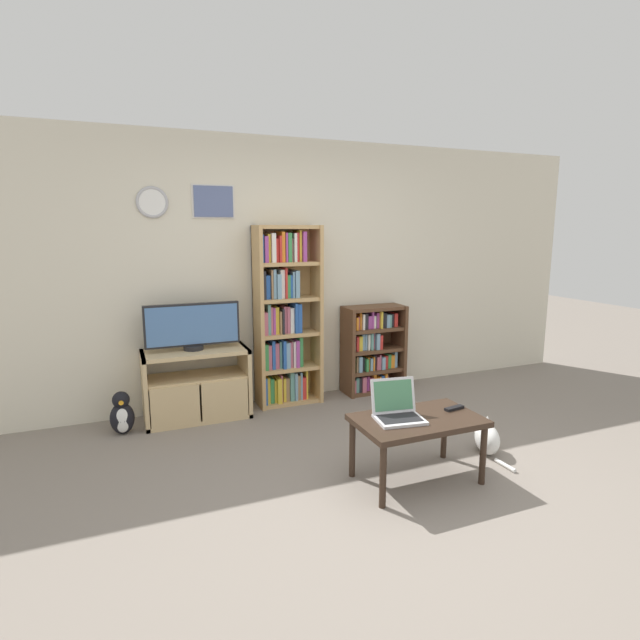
{
  "coord_description": "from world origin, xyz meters",
  "views": [
    {
      "loc": [
        -1.58,
        -2.63,
        1.73
      ],
      "look_at": [
        -0.02,
        1.16,
        0.98
      ],
      "focal_mm": 28.0,
      "sensor_mm": 36.0,
      "label": 1
    }
  ],
  "objects_px": {
    "bookshelf_short": "(371,350)",
    "penguin_figurine": "(122,415)",
    "tv_stand": "(197,384)",
    "remote_near_laptop": "(454,408)",
    "coffee_table": "(418,425)",
    "laptop": "(397,409)",
    "cat": "(487,438)",
    "television": "(193,326)",
    "bookshelf_tall": "(284,318)"
  },
  "relations": [
    {
      "from": "bookshelf_short",
      "to": "penguin_figurine",
      "type": "bearing_deg",
      "value": -175.02
    },
    {
      "from": "tv_stand",
      "to": "remote_near_laptop",
      "type": "height_order",
      "value": "tv_stand"
    },
    {
      "from": "bookshelf_short",
      "to": "coffee_table",
      "type": "relative_size",
      "value": 1.08
    },
    {
      "from": "coffee_table",
      "to": "laptop",
      "type": "height_order",
      "value": "laptop"
    },
    {
      "from": "tv_stand",
      "to": "cat",
      "type": "bearing_deg",
      "value": -38.64
    },
    {
      "from": "bookshelf_short",
      "to": "remote_near_laptop",
      "type": "distance_m",
      "value": 1.84
    },
    {
      "from": "television",
      "to": "penguin_figurine",
      "type": "bearing_deg",
      "value": -167.43
    },
    {
      "from": "tv_stand",
      "to": "penguin_figurine",
      "type": "relative_size",
      "value": 2.52
    },
    {
      "from": "laptop",
      "to": "cat",
      "type": "bearing_deg",
      "value": 15.66
    },
    {
      "from": "penguin_figurine",
      "to": "coffee_table",
      "type": "bearing_deg",
      "value": -41.01
    },
    {
      "from": "bookshelf_short",
      "to": "penguin_figurine",
      "type": "height_order",
      "value": "bookshelf_short"
    },
    {
      "from": "television",
      "to": "coffee_table",
      "type": "bearing_deg",
      "value": -55.15
    },
    {
      "from": "bookshelf_tall",
      "to": "bookshelf_short",
      "type": "bearing_deg",
      "value": -0.5
    },
    {
      "from": "cat",
      "to": "penguin_figurine",
      "type": "bearing_deg",
      "value": 171.33
    },
    {
      "from": "bookshelf_tall",
      "to": "cat",
      "type": "bearing_deg",
      "value": -57.09
    },
    {
      "from": "laptop",
      "to": "remote_near_laptop",
      "type": "xyz_separation_m",
      "value": [
        0.47,
        -0.01,
        -0.05
      ]
    },
    {
      "from": "tv_stand",
      "to": "bookshelf_tall",
      "type": "xyz_separation_m",
      "value": [
        0.88,
        0.11,
        0.54
      ]
    },
    {
      "from": "television",
      "to": "remote_near_laptop",
      "type": "distance_m",
      "value": 2.38
    },
    {
      "from": "tv_stand",
      "to": "television",
      "type": "height_order",
      "value": "television"
    },
    {
      "from": "bookshelf_tall",
      "to": "penguin_figurine",
      "type": "xyz_separation_m",
      "value": [
        -1.54,
        -0.23,
        -0.7
      ]
    },
    {
      "from": "cat",
      "to": "remote_near_laptop",
      "type": "bearing_deg",
      "value": -142.88
    },
    {
      "from": "penguin_figurine",
      "to": "bookshelf_short",
      "type": "bearing_deg",
      "value": 4.98
    },
    {
      "from": "laptop",
      "to": "cat",
      "type": "distance_m",
      "value": 0.99
    },
    {
      "from": "laptop",
      "to": "television",
      "type": "bearing_deg",
      "value": 130.73
    },
    {
      "from": "television",
      "to": "coffee_table",
      "type": "height_order",
      "value": "television"
    },
    {
      "from": "tv_stand",
      "to": "coffee_table",
      "type": "height_order",
      "value": "tv_stand"
    },
    {
      "from": "bookshelf_tall",
      "to": "penguin_figurine",
      "type": "height_order",
      "value": "bookshelf_tall"
    },
    {
      "from": "coffee_table",
      "to": "cat",
      "type": "bearing_deg",
      "value": 12.3
    },
    {
      "from": "laptop",
      "to": "remote_near_laptop",
      "type": "distance_m",
      "value": 0.47
    },
    {
      "from": "bookshelf_tall",
      "to": "cat",
      "type": "relative_size",
      "value": 3.41
    },
    {
      "from": "cat",
      "to": "penguin_figurine",
      "type": "height_order",
      "value": "penguin_figurine"
    },
    {
      "from": "coffee_table",
      "to": "remote_near_laptop",
      "type": "distance_m",
      "value": 0.34
    },
    {
      "from": "bookshelf_tall",
      "to": "coffee_table",
      "type": "distance_m",
      "value": 1.95
    },
    {
      "from": "bookshelf_short",
      "to": "laptop",
      "type": "xyz_separation_m",
      "value": [
        -0.76,
        -1.8,
        0.07
      ]
    },
    {
      "from": "coffee_table",
      "to": "laptop",
      "type": "distance_m",
      "value": 0.19
    },
    {
      "from": "television",
      "to": "bookshelf_short",
      "type": "distance_m",
      "value": 1.91
    },
    {
      "from": "tv_stand",
      "to": "television",
      "type": "xyz_separation_m",
      "value": [
        -0.01,
        0.03,
        0.54
      ]
    },
    {
      "from": "penguin_figurine",
      "to": "cat",
      "type": "bearing_deg",
      "value": -29.15
    },
    {
      "from": "bookshelf_tall",
      "to": "coffee_table",
      "type": "bearing_deg",
      "value": -79.56
    },
    {
      "from": "cat",
      "to": "tv_stand",
      "type": "bearing_deg",
      "value": 161.84
    },
    {
      "from": "penguin_figurine",
      "to": "remote_near_laptop",
      "type": "bearing_deg",
      "value": -35.85
    },
    {
      "from": "bookshelf_tall",
      "to": "cat",
      "type": "xyz_separation_m",
      "value": [
        1.1,
        -1.7,
        -0.75
      ]
    },
    {
      "from": "bookshelf_tall",
      "to": "penguin_figurine",
      "type": "distance_m",
      "value": 1.7
    },
    {
      "from": "cat",
      "to": "bookshelf_short",
      "type": "bearing_deg",
      "value": 115.0
    },
    {
      "from": "television",
      "to": "penguin_figurine",
      "type": "distance_m",
      "value": 0.96
    },
    {
      "from": "tv_stand",
      "to": "remote_near_laptop",
      "type": "distance_m",
      "value": 2.32
    },
    {
      "from": "coffee_table",
      "to": "bookshelf_short",
      "type": "bearing_deg",
      "value": 71.45
    },
    {
      "from": "tv_stand",
      "to": "cat",
      "type": "height_order",
      "value": "tv_stand"
    },
    {
      "from": "tv_stand",
      "to": "coffee_table",
      "type": "bearing_deg",
      "value": -54.94
    },
    {
      "from": "tv_stand",
      "to": "television",
      "type": "distance_m",
      "value": 0.54
    }
  ]
}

